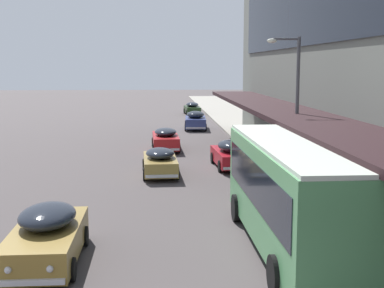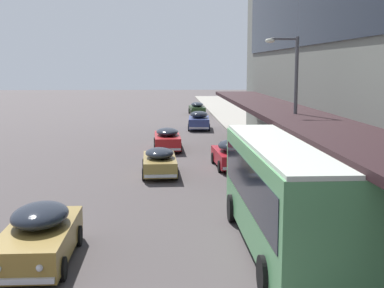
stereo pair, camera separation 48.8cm
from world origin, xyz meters
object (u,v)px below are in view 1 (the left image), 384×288
at_px(sedan_trailing_mid, 192,108).
at_px(fire_hydrant, 335,203).
at_px(sedan_oncoming_rear, 231,154).
at_px(sedan_oncoming_front, 195,120).
at_px(street_lamp, 293,101).
at_px(transit_bus_kerbside_front, 296,189).
at_px(sedan_trailing_near, 165,139).
at_px(sedan_second_mid, 47,235).
at_px(sedan_second_near, 160,161).

relative_size(sedan_trailing_mid, fire_hydrant, 6.72).
bearing_deg(sedan_oncoming_rear, sedan_oncoming_front, 92.02).
height_order(sedan_oncoming_front, street_lamp, street_lamp).
height_order(transit_bus_kerbside_front, sedan_oncoming_front, transit_bus_kerbside_front).
bearing_deg(street_lamp, sedan_trailing_near, 113.55).
xyz_separation_m(transit_bus_kerbside_front, street_lamp, (1.87, 7.83, 2.15)).
distance_m(sedan_oncoming_rear, fire_hydrant, 10.27).
bearing_deg(sedan_oncoming_front, sedan_second_mid, -101.55).
bearing_deg(sedan_trailing_mid, sedan_second_mid, -98.80).
relative_size(transit_bus_kerbside_front, fire_hydrant, 14.06).
distance_m(sedan_second_near, sedan_trailing_near, 8.59).
bearing_deg(sedan_second_mid, sedan_second_near, 74.85).
bearing_deg(sedan_second_near, sedan_second_mid, -105.15).
distance_m(sedan_oncoming_front, sedan_second_mid, 33.17).
bearing_deg(sedan_trailing_mid, transit_bus_kerbside_front, -89.93).
relative_size(sedan_second_mid, fire_hydrant, 6.79).
relative_size(transit_bus_kerbside_front, sedan_oncoming_rear, 2.14).
height_order(sedan_oncoming_rear, sedan_trailing_near, sedan_oncoming_rear).
bearing_deg(street_lamp, sedan_oncoming_front, 96.16).
height_order(transit_bus_kerbside_front, street_lamp, street_lamp).
distance_m(sedan_second_mid, sedan_trailing_mid, 47.90).
bearing_deg(sedan_oncoming_rear, fire_hydrant, -75.24).
distance_m(sedan_oncoming_front, sedan_trailing_mid, 14.85).
relative_size(sedan_oncoming_front, sedan_trailing_near, 0.92).
xyz_separation_m(sedan_second_mid, fire_hydrant, (9.91, 4.24, -0.32)).
xyz_separation_m(sedan_second_near, sedan_trailing_near, (0.43, 8.58, 0.03)).
height_order(street_lamp, fire_hydrant, street_lamp).
relative_size(transit_bus_kerbside_front, street_lamp, 1.46).
height_order(sedan_trailing_near, sedan_second_mid, sedan_second_mid).
relative_size(sedan_second_near, sedan_second_mid, 0.93).
bearing_deg(sedan_trailing_mid, sedan_oncoming_front, -92.65).
xyz_separation_m(transit_bus_kerbside_front, sedan_oncoming_front, (-0.74, 32.04, -1.13)).
bearing_deg(sedan_second_near, sedan_oncoming_front, 80.69).
relative_size(transit_bus_kerbside_front, sedan_trailing_mid, 2.09).
height_order(sedan_trailing_near, sedan_trailing_mid, sedan_trailing_near).
xyz_separation_m(sedan_trailing_mid, fire_hydrant, (2.58, -43.09, -0.23)).
bearing_deg(sedan_oncoming_front, street_lamp, -83.84).
distance_m(transit_bus_kerbside_front, sedan_oncoming_rear, 13.77).
xyz_separation_m(sedan_trailing_near, sedan_second_mid, (-3.76, -20.90, 0.06)).
distance_m(sedan_trailing_near, fire_hydrant, 17.76).
xyz_separation_m(sedan_oncoming_rear, sedan_second_mid, (-7.29, -14.17, 0.04)).
height_order(sedan_oncoming_front, sedan_second_near, sedan_oncoming_front).
bearing_deg(sedan_trailing_mid, sedan_oncoming_rear, -90.07).
bearing_deg(sedan_trailing_near, sedan_oncoming_rear, -62.30).
xyz_separation_m(sedan_second_mid, street_lamp, (9.26, 8.29, 3.29)).
relative_size(sedan_trailing_near, fire_hydrant, 7.07).
xyz_separation_m(transit_bus_kerbside_front, sedan_trailing_mid, (-0.05, 46.88, -1.22)).
height_order(transit_bus_kerbside_front, sedan_trailing_near, transit_bus_kerbside_front).
bearing_deg(sedan_second_mid, street_lamp, 41.84).
bearing_deg(street_lamp, transit_bus_kerbside_front, -103.45).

